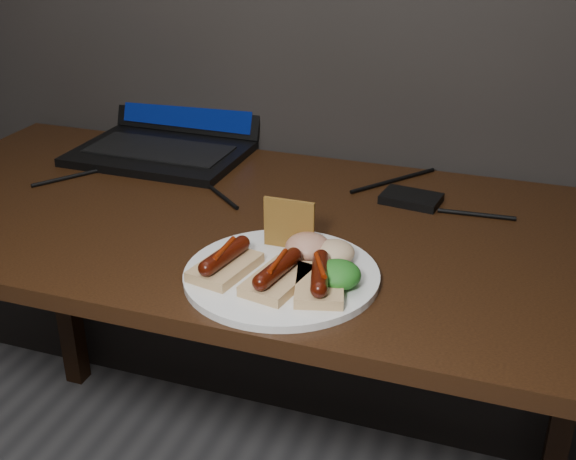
# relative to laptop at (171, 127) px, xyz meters

# --- Properties ---
(desk) EXTENTS (1.40, 0.70, 0.75)m
(desk) POSITION_rel_laptop_xyz_m (0.28, -0.29, -0.14)
(desk) COLOR #351D0D
(desk) RESTS_ON ground
(laptop) EXTENTS (0.37, 0.35, 0.25)m
(laptop) POSITION_rel_laptop_xyz_m (0.00, 0.00, 0.00)
(laptop) COLOR black
(laptop) RESTS_ON desk
(hard_drive) EXTENTS (0.12, 0.09, 0.02)m
(hard_drive) POSITION_rel_laptop_xyz_m (0.57, -0.12, -0.05)
(hard_drive) COLOR black
(hard_drive) RESTS_ON desk
(desk_cables) EXTENTS (0.93, 0.36, 0.01)m
(desk_cables) POSITION_rel_laptop_xyz_m (0.31, -0.15, -0.05)
(desk_cables) COLOR black
(desk_cables) RESTS_ON desk
(plate) EXTENTS (0.35, 0.35, 0.01)m
(plate) POSITION_rel_laptop_xyz_m (0.44, -0.48, -0.05)
(plate) COLOR white
(plate) RESTS_ON desk
(bread_sausage_left) EXTENTS (0.09, 0.13, 0.04)m
(bread_sausage_left) POSITION_rel_laptop_xyz_m (0.36, -0.51, -0.02)
(bread_sausage_left) COLOR #E3C785
(bread_sausage_left) RESTS_ON plate
(bread_sausage_center) EXTENTS (0.09, 0.13, 0.04)m
(bread_sausage_center) POSITION_rel_laptop_xyz_m (0.45, -0.52, -0.02)
(bread_sausage_center) COLOR #E3C785
(bread_sausage_center) RESTS_ON plate
(bread_sausage_right) EXTENTS (0.10, 0.13, 0.04)m
(bread_sausage_right) POSITION_rel_laptop_xyz_m (0.51, -0.51, -0.02)
(bread_sausage_right) COLOR #E3C785
(bread_sausage_right) RESTS_ON plate
(crispbread) EXTENTS (0.09, 0.01, 0.08)m
(crispbread) POSITION_rel_laptop_xyz_m (0.42, -0.40, 0.00)
(crispbread) COLOR #A6702D
(crispbread) RESTS_ON plate
(salad_greens) EXTENTS (0.07, 0.07, 0.04)m
(salad_greens) POSITION_rel_laptop_xyz_m (0.53, -0.49, -0.02)
(salad_greens) COLOR #125B19
(salad_greens) RESTS_ON plate
(salsa_mound) EXTENTS (0.07, 0.07, 0.04)m
(salsa_mound) POSITION_rel_laptop_xyz_m (0.46, -0.42, -0.02)
(salsa_mound) COLOR maroon
(salsa_mound) RESTS_ON plate
(coleslaw_mound) EXTENTS (0.06, 0.06, 0.04)m
(coleslaw_mound) POSITION_rel_laptop_xyz_m (0.51, -0.42, -0.02)
(coleslaw_mound) COLOR beige
(coleslaw_mound) RESTS_ON plate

